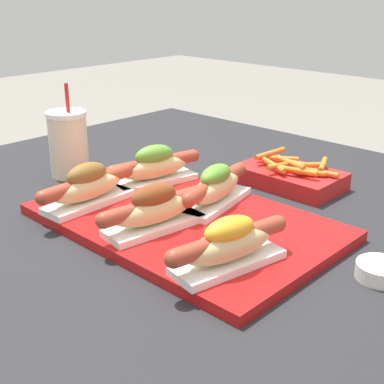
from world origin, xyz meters
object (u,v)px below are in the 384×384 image
(hot_dog_4, at_px, (215,187))
(fries_basket, at_px, (290,176))
(hot_dog_0, at_px, (88,186))
(hot_dog_2, at_px, (229,244))
(hot_dog_3, at_px, (154,166))
(serving_tray, at_px, (184,222))
(hot_dog_1, at_px, (154,209))
(drink_cup, at_px, (68,144))
(sauce_bowl, at_px, (381,270))

(hot_dog_4, height_order, fries_basket, hot_dog_4)
(hot_dog_0, xyz_separation_m, hot_dog_2, (0.33, 0.00, -0.00))
(hot_dog_0, relative_size, hot_dog_3, 1.02)
(serving_tray, xyz_separation_m, hot_dog_4, (0.00, 0.08, 0.04))
(hot_dog_1, relative_size, drink_cup, 1.04)
(hot_dog_0, xyz_separation_m, hot_dog_3, (0.00, 0.16, 0.00))
(hot_dog_3, bearing_deg, fries_basket, 50.83)
(hot_dog_3, relative_size, hot_dog_4, 1.00)
(hot_dog_2, relative_size, hot_dog_4, 1.00)
(hot_dog_3, bearing_deg, hot_dog_0, -91.37)
(hot_dog_2, xyz_separation_m, fries_basket, (-0.15, 0.37, -0.03))
(hot_dog_1, relative_size, hot_dog_2, 1.01)
(hot_dog_0, relative_size, fries_basket, 1.01)
(hot_dog_2, bearing_deg, hot_dog_0, -179.93)
(sauce_bowl, bearing_deg, hot_dog_4, 178.39)
(serving_tray, relative_size, drink_cup, 2.53)
(hot_dog_3, xyz_separation_m, drink_cup, (-0.21, -0.06, 0.02))
(hot_dog_1, bearing_deg, sauce_bowl, 22.60)
(serving_tray, distance_m, hot_dog_2, 0.19)
(fries_basket, bearing_deg, hot_dog_3, -129.17)
(serving_tray, xyz_separation_m, drink_cup, (-0.36, 0.02, 0.06))
(hot_dog_0, xyz_separation_m, drink_cup, (-0.20, 0.10, 0.02))
(sauce_bowl, distance_m, fries_basket, 0.38)
(hot_dog_3, xyz_separation_m, sauce_bowl, (0.48, -0.01, -0.04))
(hot_dog_4, distance_m, fries_basket, 0.22)
(hot_dog_0, distance_m, sauce_bowl, 0.51)
(hot_dog_1, bearing_deg, serving_tray, 89.42)
(serving_tray, xyz_separation_m, sauce_bowl, (0.32, 0.07, 0.00))
(hot_dog_1, relative_size, sauce_bowl, 2.98)
(sauce_bowl, bearing_deg, fries_basket, 143.42)
(hot_dog_1, bearing_deg, fries_basket, 87.10)
(fries_basket, bearing_deg, hot_dog_0, -115.65)
(drink_cup, xyz_separation_m, fries_basket, (0.38, 0.28, -0.05))
(hot_dog_2, height_order, hot_dog_4, same)
(hot_dog_1, distance_m, hot_dog_4, 0.14)
(serving_tray, height_order, hot_dog_4, hot_dog_4)
(hot_dog_0, bearing_deg, drink_cup, 153.91)
(drink_cup, bearing_deg, serving_tray, -2.97)
(serving_tray, relative_size, hot_dog_3, 2.46)
(drink_cup, bearing_deg, hot_dog_0, -26.09)
(drink_cup, distance_m, fries_basket, 0.47)
(hot_dog_0, distance_m, hot_dog_3, 0.16)
(serving_tray, relative_size, hot_dog_1, 2.43)
(serving_tray, xyz_separation_m, hot_dog_0, (-0.16, -0.08, 0.04))
(sauce_bowl, xyz_separation_m, fries_basket, (-0.31, 0.23, 0.01))
(hot_dog_2, distance_m, sauce_bowl, 0.22)
(serving_tray, distance_m, drink_cup, 0.37)
(hot_dog_0, relative_size, sauce_bowl, 3.00)
(fries_basket, bearing_deg, hot_dog_1, -92.90)
(hot_dog_2, distance_m, fries_basket, 0.40)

